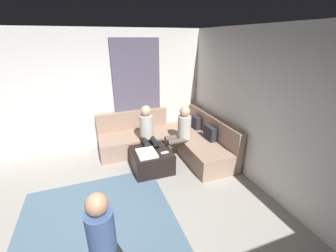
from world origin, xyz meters
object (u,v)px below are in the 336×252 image
sectional_couch (171,140)px  person_on_couch_back (180,131)px  ottoman (151,160)px  coffee_mug (156,143)px  person_on_couch_side (148,131)px  game_remote (165,153)px  person_on_armchair (106,245)px

sectional_couch → person_on_couch_back: (0.37, 0.06, 0.38)m
ottoman → coffee_mug: 0.38m
sectional_couch → ottoman: size_ratio=3.36×
coffee_mug → ottoman: bearing=-39.3°
sectional_couch → ottoman: sectional_couch is taller
sectional_couch → person_on_couch_side: person_on_couch_side is taller
ottoman → coffee_mug: coffee_mug is taller
game_remote → person_on_couch_back: (-0.37, 0.48, 0.23)m
ottoman → game_remote: bearing=50.7°
sectional_couch → person_on_couch_side: size_ratio=2.12×
sectional_couch → person_on_armchair: size_ratio=2.16×
sectional_couch → game_remote: bearing=-29.7°
person_on_armchair → person_on_couch_side: bearing=-131.8°
ottoman → person_on_couch_back: 0.85m
person_on_armchair → game_remote: bearing=-141.9°
sectional_couch → person_on_couch_side: (0.15, -0.59, 0.38)m
person_on_couch_back → person_on_armchair: 2.84m
coffee_mug → person_on_armchair: size_ratio=0.08×
person_on_couch_side → sectional_couch: bearing=-166.0°
coffee_mug → person_on_armchair: 2.59m
game_remote → person_on_couch_back: bearing=128.0°
coffee_mug → game_remote: bearing=5.7°
ottoman → game_remote: (0.18, 0.22, 0.22)m
coffee_mug → person_on_couch_side: 0.30m
sectional_couch → ottoman: (0.56, -0.64, -0.07)m
ottoman → person_on_armchair: (2.05, -1.04, 0.43)m
ottoman → person_on_armchair: 2.34m
sectional_couch → person_on_armchair: 3.13m
ottoman → game_remote: game_remote is taller
sectional_couch → coffee_mug: size_ratio=26.84×
person_on_armchair → coffee_mug: bearing=-136.2°
person_on_couch_side → coffee_mug: bearing=123.2°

